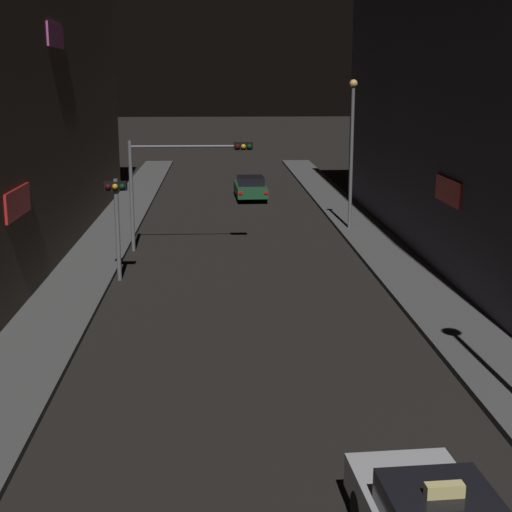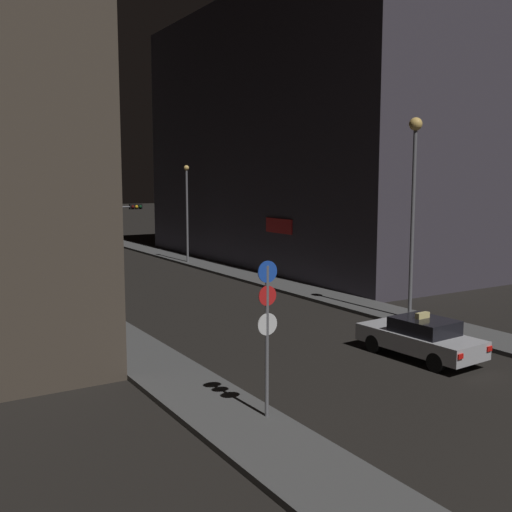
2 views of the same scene
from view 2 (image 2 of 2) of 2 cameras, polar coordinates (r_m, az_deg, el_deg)
sidewalk_left at (r=37.90m, az=-20.30°, el=-2.42°), size 2.38×68.89×0.16m
sidewalk_right at (r=41.91m, az=-3.84°, el=-1.10°), size 2.38×68.89×0.16m
building_facade_right at (r=45.06m, az=4.56°, el=11.23°), size 12.05×28.88×18.62m
taxi at (r=21.61m, az=15.37°, el=-7.47°), size 2.06×4.55×1.62m
far_car at (r=52.44m, az=-15.61°, el=1.03°), size 1.95×4.51×1.42m
traffic_light_overhead at (r=37.86m, az=-15.04°, el=3.00°), size 5.24×0.42×4.73m
traffic_light_left_kerb at (r=32.74m, az=-16.19°, el=0.90°), size 0.80×0.42×3.75m
sign_pole_left at (r=15.02m, az=1.06°, el=-6.52°), size 0.56×0.10×3.99m
street_lamp_near_block at (r=26.44m, az=14.78°, el=7.03°), size 0.56×0.56×8.58m
street_lamp_far_block at (r=44.14m, az=-6.59°, el=4.85°), size 0.38×0.38×7.05m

